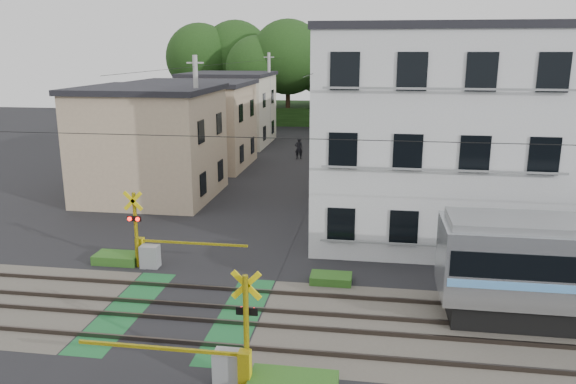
% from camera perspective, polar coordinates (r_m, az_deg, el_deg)
% --- Properties ---
extents(ground, '(120.00, 120.00, 0.00)m').
position_cam_1_polar(ground, '(18.89, -10.78, -12.00)').
color(ground, black).
extents(track_bed, '(120.00, 120.00, 0.14)m').
position_cam_1_polar(track_bed, '(18.88, -10.78, -11.90)').
color(track_bed, '#47423A').
rests_on(track_bed, ground).
extents(crossing_signal_near, '(4.74, 0.65, 3.09)m').
position_cam_1_polar(crossing_signal_near, '(14.79, -5.87, -16.61)').
color(crossing_signal_near, yellow).
rests_on(crossing_signal_near, ground).
extents(crossing_signal_far, '(4.74, 0.65, 3.09)m').
position_cam_1_polar(crossing_signal_far, '(22.64, -14.03, -5.70)').
color(crossing_signal_far, yellow).
rests_on(crossing_signal_far, ground).
extents(apartment_block, '(10.20, 8.36, 9.30)m').
position_cam_1_polar(apartment_block, '(25.79, 14.40, 5.76)').
color(apartment_block, silver).
rests_on(apartment_block, ground).
extents(houses_row, '(22.07, 31.35, 6.80)m').
position_cam_1_polar(houses_row, '(42.51, 0.96, 7.50)').
color(houses_row, tan).
rests_on(houses_row, ground).
extents(tree_hill, '(40.00, 13.41, 11.62)m').
position_cam_1_polar(tree_hill, '(64.49, 2.30, 12.14)').
color(tree_hill, '#1C3B13').
rests_on(tree_hill, ground).
extents(catenary, '(60.00, 5.04, 7.00)m').
position_cam_1_polar(catenary, '(16.59, 8.61, -1.94)').
color(catenary, '#2D2D33').
rests_on(catenary, ground).
extents(utility_poles, '(7.90, 42.00, 8.00)m').
position_cam_1_polar(utility_poles, '(39.76, -1.49, 8.24)').
color(utility_poles, '#A5A5A0').
rests_on(utility_poles, ground).
extents(pedestrian, '(0.69, 0.55, 1.67)m').
position_cam_1_polar(pedestrian, '(43.48, 1.10, 4.44)').
color(pedestrian, black).
rests_on(pedestrian, ground).
extents(weed_patches, '(10.25, 8.80, 0.40)m').
position_cam_1_polar(weed_patches, '(18.26, -5.57, -12.13)').
color(weed_patches, '#2D5E1E').
rests_on(weed_patches, ground).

